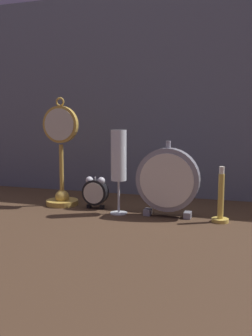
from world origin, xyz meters
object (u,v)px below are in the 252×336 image
at_px(pocket_watch_on_stand, 61,162).
at_px(champagne_flute, 119,160).
at_px(mantel_clock_silver, 168,180).
at_px(alarm_clock_twin_bell, 95,191).
at_px(brass_candlestick, 221,203).

distance_m(pocket_watch_on_stand, champagne_flute, 0.22).
bearing_deg(mantel_clock_silver, alarm_clock_twin_bell, 173.05).
relative_size(pocket_watch_on_stand, alarm_clock_twin_bell, 3.45).
height_order(pocket_watch_on_stand, alarm_clock_twin_bell, pocket_watch_on_stand).
bearing_deg(champagne_flute, mantel_clock_silver, 3.47).
bearing_deg(brass_candlestick, alarm_clock_twin_bell, 174.03).
xyz_separation_m(mantel_clock_silver, champagne_flute, (-0.15, -0.01, 0.05)).
distance_m(pocket_watch_on_stand, brass_candlestick, 0.52).
xyz_separation_m(pocket_watch_on_stand, mantel_clock_silver, (0.36, -0.04, -0.03)).
relative_size(mantel_clock_silver, brass_candlestick, 1.43).
distance_m(pocket_watch_on_stand, alarm_clock_twin_bell, 0.15).
relative_size(alarm_clock_twin_bell, mantel_clock_silver, 0.46).
bearing_deg(brass_candlestick, mantel_clock_silver, 175.57).
bearing_deg(pocket_watch_on_stand, alarm_clock_twin_bell, -6.27).
xyz_separation_m(mantel_clock_silver, brass_candlestick, (0.15, -0.01, -0.06)).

